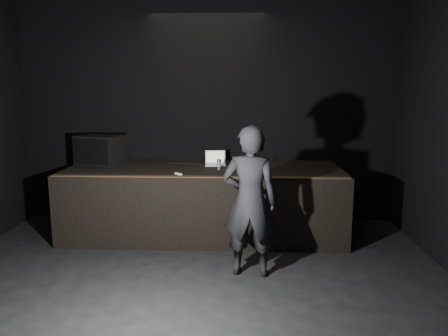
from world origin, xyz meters
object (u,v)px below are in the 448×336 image
at_px(stage_riser, 204,201).
at_px(beer_can, 219,165).
at_px(laptop, 215,161).
at_px(person, 250,201).
at_px(stage_monitor, 100,150).

relative_size(stage_riser, beer_can, 26.88).
relative_size(stage_riser, laptop, 12.41).
relative_size(laptop, beer_can, 2.17).
xyz_separation_m(stage_riser, laptop, (0.15, 0.26, 0.55)).
distance_m(stage_riser, beer_can, 0.64).
bearing_deg(laptop, beer_can, -83.31).
bearing_deg(beer_can, stage_riser, 146.35).
relative_size(beer_can, person, 0.09).
xyz_separation_m(laptop, person, (0.51, -1.71, -0.18)).
height_order(stage_riser, person, person).
height_order(stage_monitor, beer_can, stage_monitor).
xyz_separation_m(stage_riser, beer_can, (0.23, -0.15, 0.57)).
xyz_separation_m(laptop, beer_can, (0.08, -0.41, 0.02)).
height_order(stage_riser, beer_can, beer_can).
distance_m(stage_riser, laptop, 0.63).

